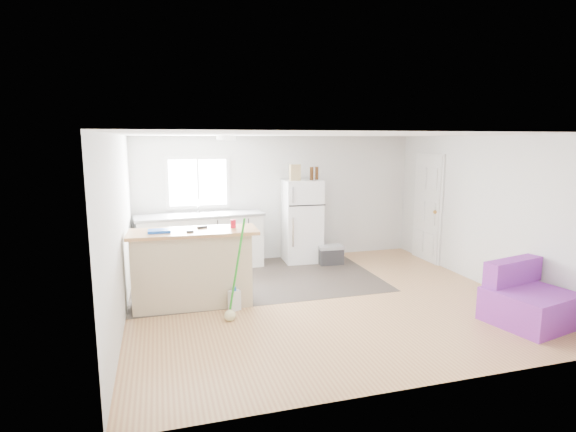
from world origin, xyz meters
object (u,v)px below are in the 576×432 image
object	(u,v)px
refrigerator	(302,221)
cleaner_jug	(234,300)
blue_tray	(159,231)
bottle_left	(312,174)
kitchen_cabinets	(201,241)
peninsula	(193,268)
cooler	(330,255)
cardboard_box	(295,173)
bottle_right	(317,173)
mop	(232,302)
purple_seat	(527,301)
red_cup	(233,224)

from	to	relation	value
refrigerator	cleaner_jug	bearing A→B (deg)	-124.77
blue_tray	bottle_left	bearing A→B (deg)	32.65
kitchen_cabinets	peninsula	bearing A→B (deg)	-103.73
cooler	cardboard_box	distance (m)	1.69
kitchen_cabinets	cleaner_jug	xyz separation A→B (m)	(0.25, -2.21, -0.37)
peninsula	cardboard_box	distance (m)	2.96
bottle_right	bottle_left	bearing A→B (deg)	-155.82
cleaner_jug	cardboard_box	xyz separation A→B (m)	(1.53, 2.15, 1.58)
peninsula	mop	distance (m)	0.86
cleaner_jug	blue_tray	xyz separation A→B (m)	(-0.95, 0.35, 0.96)
purple_seat	blue_tray	size ratio (longest dim) A/B	3.66
blue_tray	red_cup	bearing A→B (deg)	2.00
bottle_left	mop	bearing A→B (deg)	-128.34
peninsula	cleaner_jug	world-z (taller)	peninsula
cardboard_box	bottle_right	size ratio (longest dim) A/B	1.20
peninsula	bottle_right	world-z (taller)	bottle_right
purple_seat	cardboard_box	bearing A→B (deg)	106.81
purple_seat	cleaner_jug	bearing A→B (deg)	145.23
peninsula	bottle_right	xyz separation A→B (m)	(2.50, 1.84, 1.15)
kitchen_cabinets	peninsula	distance (m)	1.87
refrigerator	cleaner_jug	distance (m)	2.85
blue_tray	bottle_right	world-z (taller)	bottle_right
bottle_left	kitchen_cabinets	bearing A→B (deg)	178.29
kitchen_cabinets	bottle_left	xyz separation A→B (m)	(2.10, -0.06, 1.19)
cooler	red_cup	xyz separation A→B (m)	(-2.07, -1.45, 0.96)
blue_tray	cooler	bearing A→B (deg)	25.72
cleaner_jug	cardboard_box	distance (m)	3.07
peninsula	cooler	bearing A→B (deg)	31.25
purple_seat	red_cup	bearing A→B (deg)	139.71
red_cup	mop	bearing A→B (deg)	-102.18
bottle_left	cardboard_box	bearing A→B (deg)	179.48
kitchen_cabinets	bottle_right	bearing A→B (deg)	-5.40
cardboard_box	mop	bearing A→B (deg)	-123.31
kitchen_cabinets	bottle_right	world-z (taller)	bottle_right
cleaner_jug	bottle_right	world-z (taller)	bottle_right
peninsula	blue_tray	bearing A→B (deg)	-175.84
cooler	purple_seat	distance (m)	3.58
cleaner_jug	red_cup	world-z (taller)	red_cup
refrigerator	mop	distance (m)	3.12
cooler	cardboard_box	world-z (taller)	cardboard_box
bottle_right	blue_tray	bearing A→B (deg)	-147.67
cooler	bottle_right	size ratio (longest dim) A/B	1.94
cooler	red_cup	bearing A→B (deg)	-142.08
mop	blue_tray	bearing A→B (deg)	111.59
peninsula	blue_tray	xyz separation A→B (m)	(-0.43, -0.01, 0.55)
refrigerator	blue_tray	xyz separation A→B (m)	(-2.64, -1.87, 0.32)
cooler	bottle_right	bearing A→B (deg)	116.53
purple_seat	cleaner_jug	distance (m)	3.84
purple_seat	bottle_right	world-z (taller)	bottle_right
kitchen_cabinets	bottle_right	xyz separation A→B (m)	(2.22, -0.01, 1.19)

